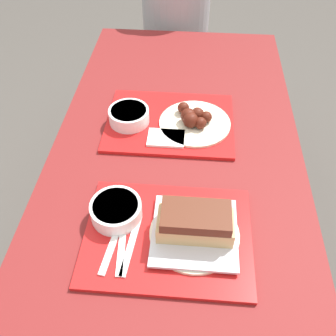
# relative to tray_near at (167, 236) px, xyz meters

# --- Properties ---
(ground_plane) EXTENTS (12.00, 12.00, 0.00)m
(ground_plane) POSITION_rel_tray_near_xyz_m (0.00, 0.18, -0.73)
(ground_plane) COLOR #4C4742
(picnic_table) EXTENTS (0.76, 1.79, 0.73)m
(picnic_table) POSITION_rel_tray_near_xyz_m (0.00, 0.18, -0.10)
(picnic_table) COLOR maroon
(picnic_table) RESTS_ON ground_plane
(picnic_bench_far) EXTENTS (0.72, 0.28, 0.46)m
(picnic_bench_far) POSITION_rel_tray_near_xyz_m (0.00, 1.29, -0.35)
(picnic_bench_far) COLOR maroon
(picnic_bench_far) RESTS_ON ground_plane
(tray_near) EXTENTS (0.41, 0.31, 0.01)m
(tray_near) POSITION_rel_tray_near_xyz_m (0.00, 0.00, 0.00)
(tray_near) COLOR red
(tray_near) RESTS_ON picnic_table
(tray_far) EXTENTS (0.41, 0.31, 0.01)m
(tray_far) POSITION_rel_tray_near_xyz_m (-0.03, 0.43, 0.00)
(tray_far) COLOR red
(tray_far) RESTS_ON picnic_table
(bowl_coleslaw_near) EXTENTS (0.13, 0.13, 0.05)m
(bowl_coleslaw_near) POSITION_rel_tray_near_xyz_m (-0.13, 0.05, 0.03)
(bowl_coleslaw_near) COLOR white
(bowl_coleslaw_near) RESTS_ON tray_near
(brisket_sandwich_plate) EXTENTS (0.22, 0.22, 0.09)m
(brisket_sandwich_plate) POSITION_rel_tray_near_xyz_m (0.07, 0.00, 0.04)
(brisket_sandwich_plate) COLOR beige
(brisket_sandwich_plate) RESTS_ON tray_near
(plastic_fork_near) EXTENTS (0.03, 0.17, 0.00)m
(plastic_fork_near) POSITION_rel_tray_near_xyz_m (-0.10, -0.04, 0.01)
(plastic_fork_near) COLOR white
(plastic_fork_near) RESTS_ON tray_near
(plastic_knife_near) EXTENTS (0.03, 0.17, 0.00)m
(plastic_knife_near) POSITION_rel_tray_near_xyz_m (-0.08, -0.04, 0.01)
(plastic_knife_near) COLOR white
(plastic_knife_near) RESTS_ON tray_near
(plastic_spoon_near) EXTENTS (0.04, 0.17, 0.00)m
(plastic_spoon_near) POSITION_rel_tray_near_xyz_m (-0.13, -0.04, 0.01)
(plastic_spoon_near) COLOR white
(plastic_spoon_near) RESTS_ON tray_near
(condiment_packet) EXTENTS (0.04, 0.03, 0.01)m
(condiment_packet) POSITION_rel_tray_near_xyz_m (-0.01, 0.07, 0.01)
(condiment_packet) COLOR teal
(condiment_packet) RESTS_ON tray_near
(bowl_coleslaw_far) EXTENTS (0.13, 0.13, 0.05)m
(bowl_coleslaw_far) POSITION_rel_tray_near_xyz_m (-0.16, 0.42, 0.03)
(bowl_coleslaw_far) COLOR white
(bowl_coleslaw_far) RESTS_ON tray_far
(wings_plate_far) EXTENTS (0.23, 0.23, 0.06)m
(wings_plate_far) POSITION_rel_tray_near_xyz_m (0.05, 0.42, 0.02)
(wings_plate_far) COLOR beige
(wings_plate_far) RESTS_ON tray_far
(napkin_far) EXTENTS (0.11, 0.08, 0.01)m
(napkin_far) POSITION_rel_tray_near_xyz_m (-0.03, 0.35, 0.01)
(napkin_far) COLOR white
(napkin_far) RESTS_ON tray_far
(person_seated_across) EXTENTS (0.32, 0.32, 0.71)m
(person_seated_across) POSITION_rel_tray_near_xyz_m (-0.06, 1.29, 0.03)
(person_seated_across) COLOR #9E9EA3
(person_seated_across) RESTS_ON picnic_bench_far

